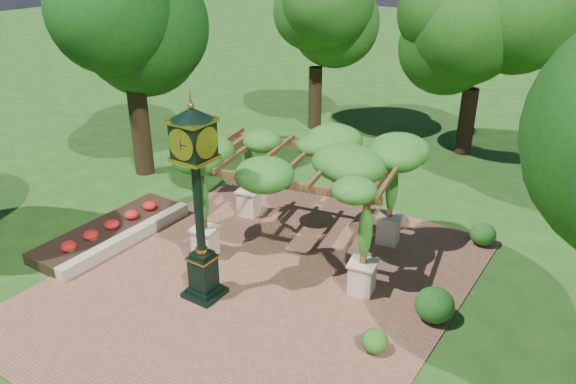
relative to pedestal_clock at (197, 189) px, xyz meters
The scene contains 13 objects.
ground 3.25m from the pedestal_clock, 17.30° to the left, with size 120.00×120.00×0.00m, color #1E4714.
brick_plaza 3.46m from the pedestal_clock, 56.74° to the left, with size 10.00×12.00×0.04m, color brown.
border_wall 4.84m from the pedestal_clock, 168.67° to the left, with size 0.35×5.00×0.40m, color #C6B793.
flower_bed 5.58m from the pedestal_clock, behind, with size 1.50×5.00×0.36m, color red.
pedestal_clock is the anchor object (origin of this frame).
pergola 3.51m from the pedestal_clock, 77.22° to the left, with size 6.11×4.44×3.50m.
sundial 10.18m from the pedestal_clock, 87.34° to the left, with size 0.73×0.73×1.03m.
shrub_front 5.51m from the pedestal_clock, ahead, with size 0.62×0.62×0.56m, color #2B5A19.
shrub_mid 6.48m from the pedestal_clock, 23.43° to the left, with size 0.97×0.97×0.88m, color #205718.
shrub_back 9.05m from the pedestal_clock, 51.64° to the left, with size 0.79×0.79×0.71m, color #27601B.
tree_west_near 9.63m from the pedestal_clock, 146.30° to the left, with size 4.44×4.44×8.95m.
tree_west_far 14.71m from the pedestal_clock, 109.58° to the left, with size 3.77×3.77×7.69m.
tree_north 14.63m from the pedestal_clock, 80.79° to the left, with size 4.10×4.10×7.36m.
Camera 1 is at (7.86, -9.33, 8.83)m, focal length 35.00 mm.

